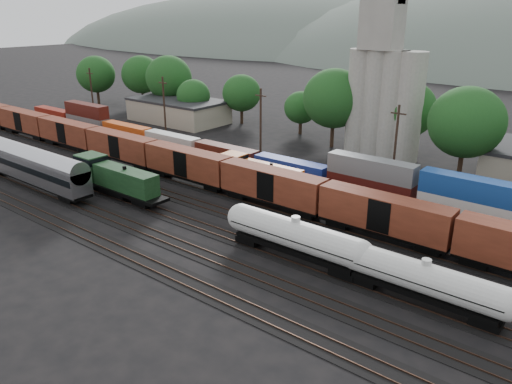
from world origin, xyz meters
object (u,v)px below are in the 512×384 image
Objects in this scene: orange_locomotive at (256,172)px; green_locomotive at (111,177)px; passenger_coach at (30,163)px; tank_car_a at (295,236)px; grain_silo at (384,91)px.

green_locomotive is at bearing -131.76° from orange_locomotive.
passenger_coach is 1.58× the size of orange_locomotive.
green_locomotive is 1.11× the size of orange_locomotive.
green_locomotive reaches higher than tank_car_a.
passenger_coach is at bearing -157.43° from green_locomotive.
passenger_coach is (-42.41, -5.00, 0.84)m from tank_car_a.
passenger_coach is at bearing -141.81° from orange_locomotive.
grain_silo is (20.24, 41.00, 8.55)m from green_locomotive.
grain_silo reaches higher than passenger_coach.
orange_locomotive is at bearing -104.74° from grain_silo.
orange_locomotive is 0.56× the size of grain_silo.
green_locomotive is 13.05m from passenger_coach.
grain_silo is at bearing 54.95° from passenger_coach.
green_locomotive is 0.62× the size of grain_silo.
grain_silo is at bearing 75.26° from orange_locomotive.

